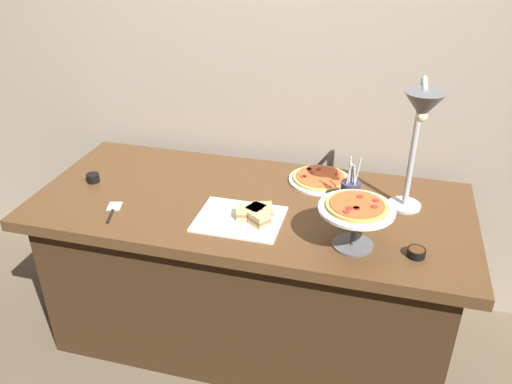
% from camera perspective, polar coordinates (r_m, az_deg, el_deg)
% --- Properties ---
extents(ground_plane, '(8.00, 8.00, 0.00)m').
position_cam_1_polar(ground_plane, '(2.73, -0.57, -14.97)').
color(ground_plane, brown).
extents(back_wall, '(4.40, 0.04, 2.40)m').
position_cam_1_polar(back_wall, '(2.54, 2.38, 13.15)').
color(back_wall, tan).
rests_on(back_wall, ground_plane).
extents(buffet_table, '(1.90, 0.84, 0.76)m').
position_cam_1_polar(buffet_table, '(2.48, -0.62, -8.54)').
color(buffet_table, brown).
rests_on(buffet_table, ground_plane).
extents(heat_lamp, '(0.15, 0.31, 0.57)m').
position_cam_1_polar(heat_lamp, '(2.01, 17.59, 7.62)').
color(heat_lamp, '#B7BABF').
rests_on(heat_lamp, buffet_table).
extents(pizza_plate_front, '(0.29, 0.29, 0.03)m').
position_cam_1_polar(pizza_plate_front, '(2.44, 7.05, 1.44)').
color(pizza_plate_front, white).
rests_on(pizza_plate_front, buffet_table).
extents(pizza_plate_center, '(0.28, 0.28, 0.19)m').
position_cam_1_polar(pizza_plate_center, '(1.94, 10.95, -2.17)').
color(pizza_plate_center, '#595B60').
rests_on(pizza_plate_center, buffet_table).
extents(sandwich_platter, '(0.35, 0.28, 0.06)m').
position_cam_1_polar(sandwich_platter, '(2.12, -0.94, -2.67)').
color(sandwich_platter, white).
rests_on(sandwich_platter, buffet_table).
extents(sauce_cup_near, '(0.06, 0.06, 0.04)m').
position_cam_1_polar(sauce_cup_near, '(2.53, -17.46, 1.52)').
color(sauce_cup_near, black).
rests_on(sauce_cup_near, buffet_table).
extents(sauce_cup_far, '(0.07, 0.07, 0.03)m').
position_cam_1_polar(sauce_cup_far, '(2.01, 17.19, -6.34)').
color(sauce_cup_far, black).
rests_on(sauce_cup_far, buffet_table).
extents(utensil_holder, '(0.08, 0.08, 0.23)m').
position_cam_1_polar(utensil_holder, '(2.25, 10.28, -0.09)').
color(utensil_holder, '#383347').
rests_on(utensil_holder, buffet_table).
extents(serving_spatula, '(0.08, 0.17, 0.01)m').
position_cam_1_polar(serving_spatula, '(2.27, -15.47, -2.01)').
color(serving_spatula, '#B7BABF').
rests_on(serving_spatula, buffet_table).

